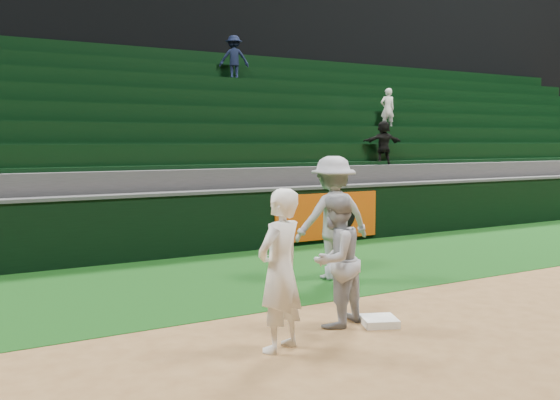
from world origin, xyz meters
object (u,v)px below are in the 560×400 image
object	(u,v)px
first_baseman	(280,270)
baserunner	(335,260)
base_coach	(333,218)
first_base	(379,321)

from	to	relation	value
first_baseman	baserunner	bearing A→B (deg)	-179.79
first_baseman	base_coach	world-z (taller)	base_coach
first_baseman	baserunner	world-z (taller)	first_baseman
first_base	first_baseman	world-z (taller)	first_baseman
first_baseman	base_coach	bearing A→B (deg)	-157.21
baserunner	first_baseman	bearing A→B (deg)	0.40
first_base	first_baseman	distance (m)	1.71
baserunner	base_coach	size ratio (longest dim) A/B	0.81
first_base	base_coach	distance (m)	2.74
base_coach	first_base	bearing A→B (deg)	73.60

